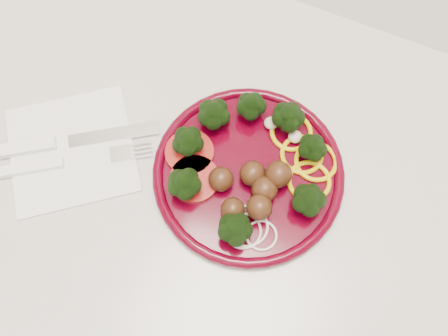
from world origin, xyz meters
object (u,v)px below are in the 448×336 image
at_px(fork, 49,165).
at_px(knife, 51,144).
at_px(napkin, 72,150).
at_px(plate, 249,169).

bearing_deg(fork, knife, 83.00).
xyz_separation_m(knife, fork, (0.01, -0.03, -0.00)).
xyz_separation_m(napkin, fork, (-0.01, -0.03, 0.01)).
relative_size(plate, fork, 1.42).
height_order(plate, fork, plate).
distance_m(knife, fork, 0.03).
xyz_separation_m(napkin, knife, (-0.03, -0.01, 0.01)).
bearing_deg(fork, plate, -12.75).
height_order(napkin, knife, knife).
relative_size(knife, fork, 1.12).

